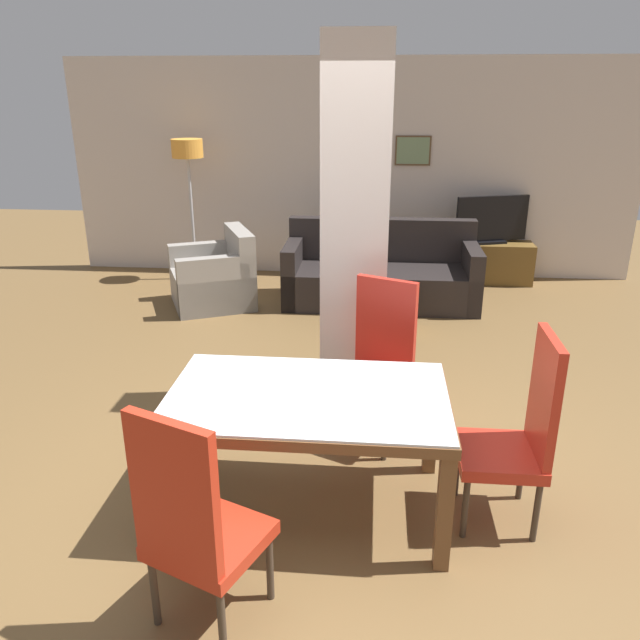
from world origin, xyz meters
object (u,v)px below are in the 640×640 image
object	(u,v)px
dining_chair_far_right	(378,360)
dining_chair_head_right	(519,430)
dining_table	(308,418)
coffee_table	(382,310)
dining_chair_near_left	(194,522)
floor_lamp	(188,161)
tv_stand	(488,262)
sofa	(381,276)
bottle	(369,283)
armchair	(216,280)
tv_screen	(492,220)

from	to	relation	value
dining_chair_far_right	dining_chair_head_right	bearing A→B (deg)	155.83
dining_table	coffee_table	bearing A→B (deg)	81.46
dining_chair_near_left	floor_lamp	size ratio (longest dim) A/B	0.65
dining_chair_head_right	tv_stand	bearing A→B (deg)	-7.28
sofa	dining_chair_far_right	bearing A→B (deg)	89.49
dining_chair_far_right	floor_lamp	world-z (taller)	floor_lamp
coffee_table	bottle	distance (m)	0.33
dining_chair_near_left	sofa	distance (m)	4.83
dining_chair_head_right	armchair	world-z (taller)	dining_chair_head_right
coffee_table	tv_screen	world-z (taller)	tv_screen
dining_table	tv_screen	world-z (taller)	tv_screen
sofa	floor_lamp	world-z (taller)	floor_lamp
dining_chair_far_right	coffee_table	distance (m)	2.08
coffee_table	tv_screen	xyz separation A→B (m)	(1.34, 1.81, 0.58)
dining_chair_near_left	sofa	world-z (taller)	dining_chair_near_left
dining_chair_head_right	tv_screen	xyz separation A→B (m)	(0.61, 4.74, 0.22)
dining_chair_near_left	armchair	world-z (taller)	dining_chair_near_left
dining_chair_near_left	tv_screen	world-z (taller)	dining_chair_near_left
coffee_table	tv_stand	world-z (taller)	tv_stand
dining_chair_near_left	tv_stand	bearing A→B (deg)	92.22
dining_table	dining_chair_head_right	xyz separation A→B (m)	(1.17, 0.00, -0.02)
sofa	dining_chair_head_right	bearing A→B (deg)	101.04
armchair	floor_lamp	size ratio (longest dim) A/B	0.64
dining_chair_head_right	dining_chair_far_right	xyz separation A→B (m)	(-0.78, 0.87, 0.00)
bottle	floor_lamp	xyz separation A→B (m)	(-2.26, 1.67, 0.98)
tv_stand	floor_lamp	bearing A→B (deg)	-176.97
dining_table	bottle	xyz separation A→B (m)	(0.30, 2.87, -0.08)
tv_stand	coffee_table	bearing A→B (deg)	-126.40
dining_table	armchair	size ratio (longest dim) A/B	1.41
tv_screen	dining_table	bearing A→B (deg)	51.71
armchair	tv_stand	distance (m)	3.43
armchair	coffee_table	bearing A→B (deg)	-132.93
dining_chair_near_left	tv_screen	bearing A→B (deg)	92.22
dining_chair_head_right	tv_screen	distance (m)	4.78
dining_chair_head_right	coffee_table	xyz separation A→B (m)	(-0.73, 2.93, -0.36)
sofa	armchair	bearing A→B (deg)	8.53
armchair	coffee_table	world-z (taller)	armchair
tv_stand	tv_screen	size ratio (longest dim) A/B	1.20
dining_chair_far_right	armchair	xyz separation A→B (m)	(-1.83, 2.69, -0.28)
dining_table	dining_chair_near_left	distance (m)	1.00
dining_chair_head_right	coffee_table	world-z (taller)	dining_chair_head_right
coffee_table	floor_lamp	bearing A→B (deg)	146.08
armchair	bottle	world-z (taller)	armchair
dining_chair_near_left	tv_stand	world-z (taller)	dining_chair_near_left
dining_chair_head_right	dining_table	bearing A→B (deg)	90.00
coffee_table	floor_lamp	size ratio (longest dim) A/B	0.39
armchair	floor_lamp	xyz separation A→B (m)	(-0.52, 0.98, 1.20)
armchair	bottle	size ratio (longest dim) A/B	4.53
dining_chair_head_right	tv_stand	world-z (taller)	dining_chair_head_right
dining_chair_head_right	dining_chair_far_right	distance (m)	1.17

